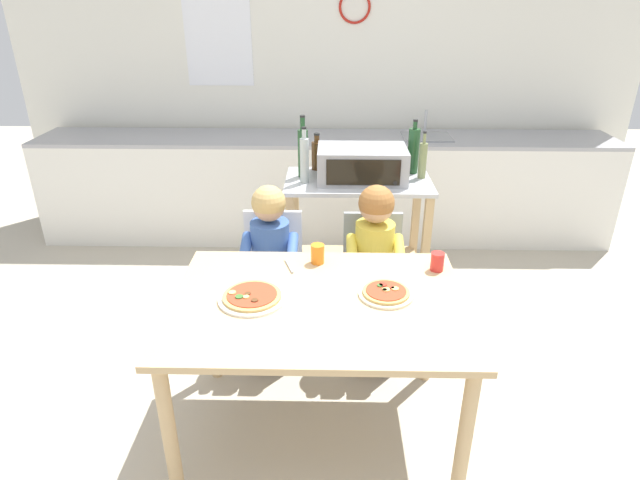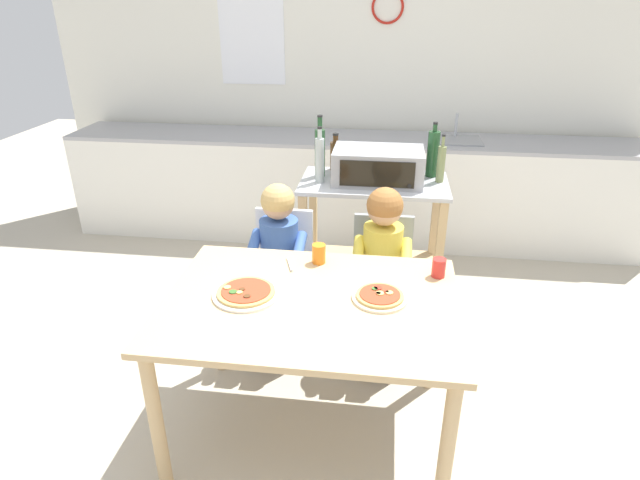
% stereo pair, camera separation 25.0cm
% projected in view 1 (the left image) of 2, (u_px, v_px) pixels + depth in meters
% --- Properties ---
extents(ground_plane, '(10.84, 10.84, 0.00)m').
position_uv_depth(ground_plane, '(322.00, 311.00, 3.59)').
color(ground_plane, '#B7AD99').
extents(back_wall_tiled, '(5.35, 0.14, 2.70)m').
position_uv_depth(back_wall_tiled, '(326.00, 73.00, 4.54)').
color(back_wall_tiled, white).
rests_on(back_wall_tiled, ground).
extents(kitchen_counter, '(4.81, 0.60, 1.09)m').
position_uv_depth(kitchen_counter, '(325.00, 187.00, 4.56)').
color(kitchen_counter, silver).
rests_on(kitchen_counter, ground).
extents(kitchen_island_cart, '(0.92, 0.52, 0.91)m').
position_uv_depth(kitchen_island_cart, '(357.00, 225.00, 3.44)').
color(kitchen_island_cart, '#B7BABF').
rests_on(kitchen_island_cart, ground).
extents(toaster_oven, '(0.55, 0.35, 0.21)m').
position_uv_depth(toaster_oven, '(362.00, 164.00, 3.26)').
color(toaster_oven, '#999BA0').
rests_on(toaster_oven, kitchen_island_cart).
extents(bottle_brown_beer, '(0.05, 0.05, 0.35)m').
position_uv_depth(bottle_brown_beer, '(304.00, 159.00, 3.20)').
color(bottle_brown_beer, '#ADB7B2').
rests_on(bottle_brown_beer, kitchen_island_cart).
extents(bottle_tall_green_wine, '(0.07, 0.07, 0.35)m').
position_uv_depth(bottle_tall_green_wine, '(413.00, 150.00, 3.38)').
color(bottle_tall_green_wine, '#1E4723').
rests_on(bottle_tall_green_wine, kitchen_island_cart).
extents(bottle_slim_sauce, '(0.07, 0.07, 0.24)m').
position_uv_depth(bottle_slim_sauce, '(317.00, 155.00, 3.46)').
color(bottle_slim_sauce, '#4C2D14').
rests_on(bottle_slim_sauce, kitchen_island_cart).
extents(bottle_dark_olive_oil, '(0.06, 0.06, 0.39)m').
position_uv_depth(bottle_dark_olive_oil, '(303.00, 152.00, 3.30)').
color(bottle_dark_olive_oil, '#1E4723').
rests_on(bottle_dark_olive_oil, kitchen_island_cart).
extents(bottle_squat_spirits, '(0.05, 0.05, 0.30)m').
position_uv_depth(bottle_squat_spirits, '(423.00, 160.00, 3.29)').
color(bottle_squat_spirits, olive).
rests_on(bottle_squat_spirits, kitchen_island_cart).
extents(dining_table, '(1.30, 0.94, 0.76)m').
position_uv_depth(dining_table, '(319.00, 319.00, 2.33)').
color(dining_table, tan).
rests_on(dining_table, ground).
extents(dining_chair_left, '(0.36, 0.36, 0.81)m').
position_uv_depth(dining_chair_left, '(273.00, 270.00, 3.12)').
color(dining_chair_left, silver).
rests_on(dining_chair_left, ground).
extents(dining_chair_right, '(0.36, 0.36, 0.81)m').
position_uv_depth(dining_chair_right, '(372.00, 272.00, 3.09)').
color(dining_chair_right, gray).
rests_on(dining_chair_right, ground).
extents(child_in_blue_striped_shirt, '(0.32, 0.42, 1.01)m').
position_uv_depth(child_in_blue_striped_shirt, '(269.00, 253.00, 2.93)').
color(child_in_blue_striped_shirt, '#424C6B').
rests_on(child_in_blue_striped_shirt, ground).
extents(child_in_yellow_shirt, '(0.32, 0.42, 1.02)m').
position_uv_depth(child_in_yellow_shirt, '(375.00, 253.00, 2.90)').
color(child_in_yellow_shirt, '#424C6B').
rests_on(child_in_yellow_shirt, ground).
extents(pizza_plate_white, '(0.30, 0.30, 0.03)m').
position_uv_depth(pizza_plate_white, '(252.00, 297.00, 2.29)').
color(pizza_plate_white, white).
rests_on(pizza_plate_white, dining_table).
extents(pizza_plate_cream, '(0.24, 0.24, 0.03)m').
position_uv_depth(pizza_plate_cream, '(386.00, 293.00, 2.32)').
color(pizza_plate_cream, beige).
rests_on(pizza_plate_cream, dining_table).
extents(drinking_cup_red, '(0.06, 0.06, 0.09)m').
position_uv_depth(drinking_cup_red, '(437.00, 262.00, 2.52)').
color(drinking_cup_red, red).
rests_on(drinking_cup_red, dining_table).
extents(drinking_cup_orange, '(0.07, 0.07, 0.10)m').
position_uv_depth(drinking_cup_orange, '(318.00, 254.00, 2.59)').
color(drinking_cup_orange, orange).
rests_on(drinking_cup_orange, dining_table).
extents(serving_spoon, '(0.06, 0.14, 0.01)m').
position_uv_depth(serving_spoon, '(289.00, 266.00, 2.57)').
color(serving_spoon, '#B7BABF').
rests_on(serving_spoon, dining_table).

